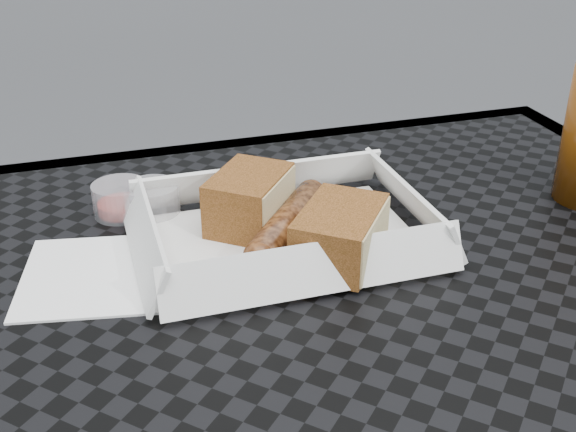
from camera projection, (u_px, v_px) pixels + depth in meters
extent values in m
cube|color=black|center=(357.00, 356.00, 0.49)|extent=(0.80, 0.80, 0.01)
cube|color=black|center=(229.00, 156.00, 0.83)|extent=(0.80, 0.03, 0.03)
cylinder|color=black|center=(477.00, 368.00, 1.06)|extent=(0.03, 0.03, 0.73)
cube|color=white|center=(285.00, 240.00, 0.62)|extent=(0.22, 0.15, 0.00)
cylinder|color=brown|center=(288.00, 223.00, 0.61)|extent=(0.10, 0.11, 0.03)
sphere|color=brown|center=(311.00, 194.00, 0.66)|extent=(0.03, 0.03, 0.03)
sphere|color=brown|center=(260.00, 257.00, 0.56)|extent=(0.03, 0.03, 0.03)
cube|color=brown|center=(249.00, 200.00, 0.63)|extent=(0.09, 0.10, 0.05)
cube|color=brown|center=(340.00, 234.00, 0.58)|extent=(0.10, 0.10, 0.04)
cylinder|color=#EA5A0A|center=(368.00, 248.00, 0.60)|extent=(0.02, 0.02, 0.00)
torus|color=white|center=(380.00, 249.00, 0.60)|extent=(0.02, 0.02, 0.00)
cube|color=#B2D17F|center=(379.00, 244.00, 0.60)|extent=(0.02, 0.02, 0.00)
cube|color=white|center=(99.00, 274.00, 0.57)|extent=(0.14, 0.14, 0.00)
cylinder|color=maroon|center=(120.00, 199.00, 0.66)|extent=(0.05, 0.05, 0.03)
cylinder|color=silver|center=(153.00, 200.00, 0.66)|extent=(0.05, 0.05, 0.03)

